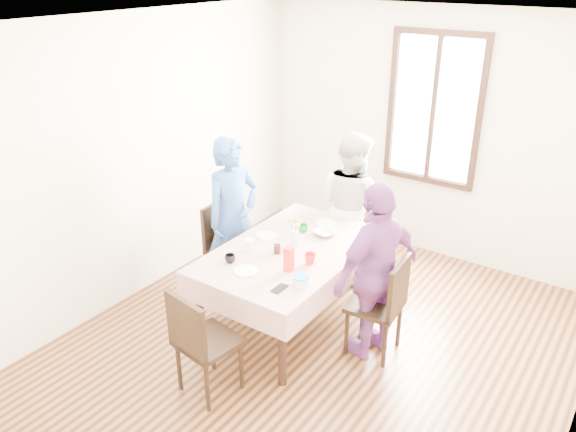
% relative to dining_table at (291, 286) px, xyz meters
% --- Properties ---
extents(ground, '(4.50, 4.50, 0.00)m').
position_rel_dining_table_xyz_m(ground, '(0.41, -0.17, -0.38)').
color(ground, black).
rests_on(ground, ground).
extents(back_wall, '(4.00, 0.00, 4.00)m').
position_rel_dining_table_xyz_m(back_wall, '(0.41, 2.08, 0.98)').
color(back_wall, beige).
rests_on(back_wall, ground).
extents(window_frame, '(1.02, 0.06, 1.62)m').
position_rel_dining_table_xyz_m(window_frame, '(0.41, 2.06, 1.27)').
color(window_frame, black).
rests_on(window_frame, back_wall).
extents(window_pane, '(0.90, 0.02, 1.50)m').
position_rel_dining_table_xyz_m(window_pane, '(0.41, 2.07, 1.27)').
color(window_pane, white).
rests_on(window_pane, back_wall).
extents(dining_table, '(0.98, 1.62, 0.75)m').
position_rel_dining_table_xyz_m(dining_table, '(0.00, 0.00, 0.00)').
color(dining_table, black).
rests_on(dining_table, ground).
extents(tablecloth, '(1.10, 1.74, 0.01)m').
position_rel_dining_table_xyz_m(tablecloth, '(0.00, 0.00, 0.38)').
color(tablecloth, '#500A06').
rests_on(tablecloth, dining_table).
extents(chair_left, '(0.44, 0.44, 0.91)m').
position_rel_dining_table_xyz_m(chair_left, '(-0.82, 0.15, 0.08)').
color(chair_left, black).
rests_on(chair_left, ground).
extents(chair_right, '(0.45, 0.45, 0.91)m').
position_rel_dining_table_xyz_m(chair_right, '(0.82, 0.05, 0.08)').
color(chair_right, black).
rests_on(chair_right, ground).
extents(chair_far, '(0.45, 0.45, 0.91)m').
position_rel_dining_table_xyz_m(chair_far, '(0.00, 1.11, 0.08)').
color(chair_far, black).
rests_on(chair_far, ground).
extents(chair_near, '(0.48, 0.48, 0.91)m').
position_rel_dining_table_xyz_m(chair_near, '(0.00, -1.11, 0.08)').
color(chair_near, black).
rests_on(chair_near, ground).
extents(person_left, '(0.53, 0.67, 1.60)m').
position_rel_dining_table_xyz_m(person_left, '(-0.79, 0.15, 0.43)').
color(person_left, '#2D5092').
rests_on(person_left, ground).
extents(person_far, '(0.91, 0.80, 1.56)m').
position_rel_dining_table_xyz_m(person_far, '(0.00, 1.09, 0.41)').
color(person_far, beige).
rests_on(person_far, ground).
extents(person_right, '(0.63, 0.98, 1.55)m').
position_rel_dining_table_xyz_m(person_right, '(0.79, 0.05, 0.40)').
color(person_right, '#75387C').
rests_on(person_right, ground).
extents(mug_black, '(0.10, 0.10, 0.07)m').
position_rel_dining_table_xyz_m(mug_black, '(-0.29, -0.49, 0.42)').
color(mug_black, black).
rests_on(mug_black, tablecloth).
extents(mug_flag, '(0.14, 0.14, 0.09)m').
position_rel_dining_table_xyz_m(mug_flag, '(0.28, -0.13, 0.43)').
color(mug_flag, red).
rests_on(mug_flag, tablecloth).
extents(mug_green, '(0.10, 0.10, 0.07)m').
position_rel_dining_table_xyz_m(mug_green, '(-0.10, 0.35, 0.42)').
color(mug_green, '#0C7226').
rests_on(mug_green, tablecloth).
extents(serving_bowl, '(0.24, 0.24, 0.05)m').
position_rel_dining_table_xyz_m(serving_bowl, '(0.10, 0.40, 0.41)').
color(serving_bowl, white).
rests_on(serving_bowl, tablecloth).
extents(juice_carton, '(0.07, 0.07, 0.21)m').
position_rel_dining_table_xyz_m(juice_carton, '(0.20, -0.32, 0.49)').
color(juice_carton, red).
rests_on(juice_carton, tablecloth).
extents(butter_tub, '(0.13, 0.13, 0.07)m').
position_rel_dining_table_xyz_m(butter_tub, '(0.40, -0.46, 0.42)').
color(butter_tub, white).
rests_on(butter_tub, tablecloth).
extents(jam_jar, '(0.06, 0.06, 0.08)m').
position_rel_dining_table_xyz_m(jam_jar, '(-0.06, -0.14, 0.43)').
color(jam_jar, black).
rests_on(jam_jar, tablecloth).
extents(drinking_glass, '(0.08, 0.08, 0.11)m').
position_rel_dining_table_xyz_m(drinking_glass, '(-0.28, -0.24, 0.44)').
color(drinking_glass, silver).
rests_on(drinking_glass, tablecloth).
extents(smartphone, '(0.07, 0.15, 0.01)m').
position_rel_dining_table_xyz_m(smartphone, '(0.30, -0.60, 0.39)').
color(smartphone, black).
rests_on(smartphone, tablecloth).
extents(flower_vase, '(0.08, 0.08, 0.15)m').
position_rel_dining_table_xyz_m(flower_vase, '(-0.01, 0.06, 0.46)').
color(flower_vase, silver).
rests_on(flower_vase, tablecloth).
extents(plate_left, '(0.20, 0.20, 0.01)m').
position_rel_dining_table_xyz_m(plate_left, '(-0.33, 0.08, 0.39)').
color(plate_left, white).
rests_on(plate_left, tablecloth).
extents(plate_far, '(0.20, 0.20, 0.01)m').
position_rel_dining_table_xyz_m(plate_far, '(-0.02, 0.62, 0.39)').
color(plate_far, white).
rests_on(plate_far, tablecloth).
extents(plate_near, '(0.20, 0.20, 0.01)m').
position_rel_dining_table_xyz_m(plate_near, '(-0.08, -0.54, 0.39)').
color(plate_near, white).
rests_on(plate_near, tablecloth).
extents(butter_lid, '(0.12, 0.12, 0.01)m').
position_rel_dining_table_xyz_m(butter_lid, '(0.40, -0.46, 0.46)').
color(butter_lid, blue).
rests_on(butter_lid, butter_tub).
extents(flower_bunch, '(0.09, 0.09, 0.10)m').
position_rel_dining_table_xyz_m(flower_bunch, '(-0.01, 0.06, 0.59)').
color(flower_bunch, yellow).
rests_on(flower_bunch, flower_vase).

